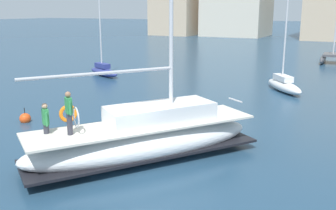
{
  "coord_description": "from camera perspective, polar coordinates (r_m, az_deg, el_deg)",
  "views": [
    {
      "loc": [
        7.83,
        -11.44,
        5.82
      ],
      "look_at": [
        0.23,
        2.87,
        1.8
      ],
      "focal_mm": 41.23,
      "sensor_mm": 36.0,
      "label": 1
    }
  ],
  "objects": [
    {
      "name": "ground_plane",
      "position": [
        15.03,
        -5.97,
        -8.92
      ],
      "size": [
        400.0,
        400.0,
        0.0
      ],
      "primitive_type": "plane",
      "color": "navy"
    },
    {
      "name": "main_sailboat",
      "position": [
        15.3,
        -3.29,
        -4.8
      ],
      "size": [
        7.37,
        9.29,
        13.17
      ],
      "color": "white",
      "rests_on": "ground"
    },
    {
      "name": "mooring_buoy",
      "position": [
        21.89,
        -20.36,
        -1.89
      ],
      "size": [
        0.59,
        0.59,
        0.9
      ],
      "color": "#EA4C19",
      "rests_on": "ground"
    },
    {
      "name": "moored_catamaran",
      "position": [
        29.34,
        16.76,
        2.92
      ],
      "size": [
        3.78,
        4.42,
        6.51
      ],
      "color": "white",
      "rests_on": "ground"
    },
    {
      "name": "moored_sloop_near",
      "position": [
        46.73,
        23.19,
        6.42
      ],
      "size": [
        2.8,
        5.44,
        7.86
      ],
      "color": "#4C4C51",
      "rests_on": "ground"
    },
    {
      "name": "moored_cutter_right",
      "position": [
        35.28,
        -9.5,
        5.1
      ],
      "size": [
        4.49,
        2.79,
        7.4
      ],
      "color": "navy",
      "rests_on": "ground"
    }
  ]
}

